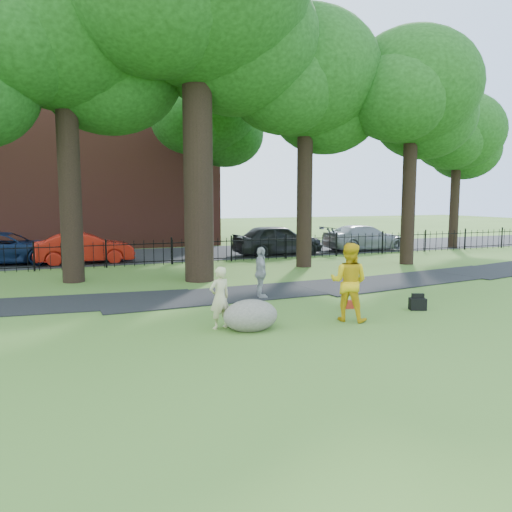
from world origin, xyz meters
name	(u,v)px	position (x,y,z in m)	size (l,w,h in m)	color
ground	(272,323)	(0.00, 0.00, 0.00)	(120.00, 120.00, 0.00)	#406423
footpath	(253,293)	(1.00, 3.90, 0.00)	(36.00, 2.60, 0.03)	black
street	(156,255)	(0.00, 16.00, 0.00)	(80.00, 7.00, 0.02)	black
iron_fence	(172,252)	(0.00, 12.00, 0.60)	(44.00, 0.04, 1.20)	black
brick_building	(71,154)	(-4.00, 24.00, 6.00)	(18.00, 8.00, 12.00)	brown
big_tree	(199,4)	(0.13, 7.09, 10.14)	(10.08, 8.61, 14.37)	black
tree_row	(200,71)	(0.52, 8.40, 8.15)	(26.82, 7.96, 12.42)	black
woman	(220,298)	(-1.39, 0.02, 0.76)	(0.56, 0.37, 1.53)	#C0B784
man	(349,282)	(1.95, -0.45, 1.02)	(0.99, 0.77, 2.03)	gold
pedestrian	(261,273)	(0.91, 3.00, 0.82)	(0.96, 0.40, 1.64)	#999A9E
boulder	(251,313)	(-0.73, -0.34, 0.40)	(1.35, 1.02, 0.79)	slate
backpack	(418,304)	(4.45, -0.14, 0.17)	(0.45, 0.28, 0.34)	black
red_bag	(347,304)	(2.70, 0.77, 0.11)	(0.33, 0.21, 0.23)	maroon
red_sedan	(85,248)	(-3.83, 13.80, 0.75)	(1.59, 4.56, 1.50)	#AE180D
navy_van	(7,248)	(-7.28, 14.95, 0.76)	(2.53, 5.49, 1.53)	#0B1A3B
grey_car	(278,240)	(6.24, 13.61, 0.85)	(2.01, 4.99, 1.70)	black
silver_car	(364,238)	(12.03, 13.85, 0.76)	(2.13, 5.24, 1.52)	gray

